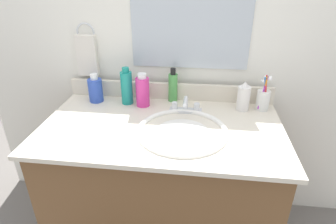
% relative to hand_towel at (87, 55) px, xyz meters
% --- Properties ---
extents(vanity_cabinet, '(1.06, 0.57, 0.71)m').
position_rel_hand_towel_xyz_m(vanity_cabinet, '(0.45, -0.32, -0.60)').
color(vanity_cabinet, brown).
rests_on(vanity_cabinet, ground_plane).
extents(countertop, '(1.10, 0.62, 0.02)m').
position_rel_hand_towel_xyz_m(countertop, '(0.45, -0.32, -0.23)').
color(countertop, beige).
rests_on(countertop, vanity_cabinet).
extents(backsplash, '(1.10, 0.02, 0.09)m').
position_rel_hand_towel_xyz_m(backsplash, '(0.45, -0.02, -0.17)').
color(backsplash, beige).
rests_on(backsplash, countertop).
extents(back_wall, '(2.20, 0.04, 1.30)m').
position_rel_hand_towel_xyz_m(back_wall, '(0.45, 0.04, -0.30)').
color(back_wall, white).
rests_on(back_wall, ground_plane).
extents(mirror_panel, '(0.60, 0.01, 0.56)m').
position_rel_hand_towel_xyz_m(mirror_panel, '(0.55, 0.02, 0.23)').
color(mirror_panel, '#B2BCC6').
extents(towel_ring, '(0.10, 0.01, 0.10)m').
position_rel_hand_towel_xyz_m(towel_ring, '(0.00, 0.02, 0.12)').
color(towel_ring, silver).
extents(hand_towel, '(0.11, 0.04, 0.22)m').
position_rel_hand_towel_xyz_m(hand_towel, '(0.00, 0.00, 0.00)').
color(hand_towel, silver).
extents(sink_basin, '(0.40, 0.40, 0.11)m').
position_rel_hand_towel_xyz_m(sink_basin, '(0.55, -0.37, -0.25)').
color(sink_basin, white).
rests_on(sink_basin, countertop).
extents(faucet, '(0.16, 0.10, 0.08)m').
position_rel_hand_towel_xyz_m(faucet, '(0.55, -0.18, -0.19)').
color(faucet, silver).
rests_on(faucet, countertop).
extents(bottle_lotion_white, '(0.06, 0.06, 0.15)m').
position_rel_hand_towel_xyz_m(bottle_lotion_white, '(0.83, -0.11, -0.15)').
color(bottle_lotion_white, white).
rests_on(bottle_lotion_white, countertop).
extents(bottle_mouthwash_teal, '(0.06, 0.06, 0.20)m').
position_rel_hand_towel_xyz_m(bottle_mouthwash_teal, '(0.24, -0.11, -0.13)').
color(bottle_mouthwash_teal, teal).
rests_on(bottle_mouthwash_teal, countertop).
extents(bottle_soap_pink, '(0.07, 0.07, 0.17)m').
position_rel_hand_towel_xyz_m(bottle_soap_pink, '(0.32, -0.12, -0.14)').
color(bottle_soap_pink, '#D8338C').
rests_on(bottle_soap_pink, countertop).
extents(bottle_shampoo_blue, '(0.07, 0.07, 0.15)m').
position_rel_hand_towel_xyz_m(bottle_shampoo_blue, '(0.06, -0.10, -0.15)').
color(bottle_shampoo_blue, '#2D4CB2').
rests_on(bottle_shampoo_blue, countertop).
extents(bottle_toner_green, '(0.05, 0.05, 0.18)m').
position_rel_hand_towel_xyz_m(bottle_toner_green, '(0.47, -0.05, -0.14)').
color(bottle_toner_green, '#4C9E4C').
rests_on(bottle_toner_green, countertop).
extents(cup_white_ceramic, '(0.06, 0.08, 0.18)m').
position_rel_hand_towel_xyz_m(cup_white_ceramic, '(0.93, -0.10, -0.16)').
color(cup_white_ceramic, white).
rests_on(cup_white_ceramic, countertop).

